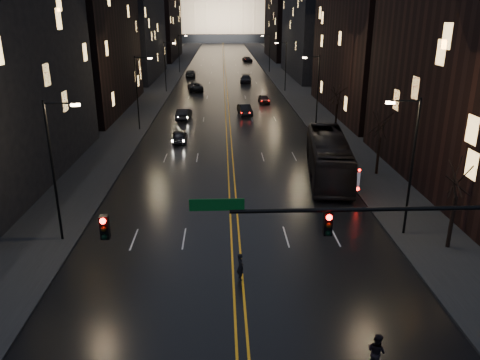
{
  "coord_description": "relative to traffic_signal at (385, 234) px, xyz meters",
  "views": [
    {
      "loc": [
        -0.74,
        -17.17,
        13.65
      ],
      "look_at": [
        0.39,
        12.04,
        3.24
      ],
      "focal_mm": 35.0,
      "sensor_mm": 36.0,
      "label": 1
    }
  ],
  "objects": [
    {
      "name": "building_right_dist",
      "position": [
        15.09,
        140.0,
        5.9
      ],
      "size": [
        12.0,
        40.0,
        22.0
      ],
      "primitive_type": "cube",
      "color": "black",
      "rests_on": "ground"
    },
    {
      "name": "oncoming_car_d",
      "position": [
        -13.78,
        92.0,
        -4.3
      ],
      "size": [
        2.49,
        5.63,
        1.61
      ],
      "primitive_type": "imported",
      "rotation": [
        0.0,
        0.0,
        3.18
      ],
      "color": "black",
      "rests_on": "ground"
    },
    {
      "name": "oncoming_car_c",
      "position": [
        -11.62,
        71.42,
        -4.32
      ],
      "size": [
        3.33,
        5.93,
        1.56
      ],
      "primitive_type": "imported",
      "rotation": [
        0.0,
        0.0,
        3.28
      ],
      "color": "black",
      "rests_on": "ground"
    },
    {
      "name": "building_right_mid",
      "position": [
        15.09,
        92.0,
        7.9
      ],
      "size": [
        12.0,
        34.0,
        26.0
      ],
      "primitive_type": "cube",
      "color": "black",
      "rests_on": "ground"
    },
    {
      "name": "streetlamp_right_far",
      "position": [
        4.91,
        70.0,
        -0.02
      ],
      "size": [
        2.13,
        0.25,
        9.0
      ],
      "color": "black",
      "rests_on": "ground"
    },
    {
      "name": "streetlamp_right_near",
      "position": [
        4.91,
        10.0,
        -0.02
      ],
      "size": [
        2.13,
        0.25,
        9.0
      ],
      "color": "black",
      "rests_on": "ground"
    },
    {
      "name": "oncoming_car_b",
      "position": [
        -11.9,
        46.31,
        -4.35
      ],
      "size": [
        2.02,
        4.71,
        1.51
      ],
      "primitive_type": "imported",
      "rotation": [
        0.0,
        0.0,
        3.05
      ],
      "color": "black",
      "rests_on": "ground"
    },
    {
      "name": "tree_right_far",
      "position": [
        7.09,
        38.0,
        -0.58
      ],
      "size": [
        2.4,
        2.4,
        6.65
      ],
      "color": "black",
      "rests_on": "ground"
    },
    {
      "name": "ground",
      "position": [
        -5.91,
        0.0,
        -5.1
      ],
      "size": [
        900.0,
        900.0,
        0.0
      ],
      "primitive_type": "plane",
      "color": "black",
      "rests_on": "ground"
    },
    {
      "name": "streetlamp_right_mid",
      "position": [
        4.91,
        40.0,
        -0.02
      ],
      "size": [
        2.13,
        0.25,
        9.0
      ],
      "color": "black",
      "rests_on": "ground"
    },
    {
      "name": "receding_car_d",
      "position": [
        1.19,
        127.82,
        -4.36
      ],
      "size": [
        3.0,
        5.6,
        1.49
      ],
      "primitive_type": "imported",
      "rotation": [
        0.0,
        0.0,
        0.1
      ],
      "color": "black",
      "rests_on": "ground"
    },
    {
      "name": "receding_car_c",
      "position": [
        -1.63,
        81.64,
        -4.3
      ],
      "size": [
        2.6,
        5.67,
        1.61
      ],
      "primitive_type": "imported",
      "rotation": [
        0.0,
        0.0,
        -0.06
      ],
      "color": "black",
      "rests_on": "ground"
    },
    {
      "name": "receding_car_a",
      "position": [
        -3.41,
        48.81,
        -4.36
      ],
      "size": [
        2.17,
        4.71,
        1.49
      ],
      "primitive_type": "imported",
      "rotation": [
        0.0,
        0.0,
        0.13
      ],
      "color": "black",
      "rests_on": "ground"
    },
    {
      "name": "traffic_signal",
      "position": [
        0.0,
        0.0,
        0.0
      ],
      "size": [
        17.29,
        0.45,
        7.0
      ],
      "color": "black",
      "rests_on": "ground"
    },
    {
      "name": "pedestrian_a",
      "position": [
        -5.77,
        5.0,
        -4.32
      ],
      "size": [
        0.55,
        0.66,
        1.56
      ],
      "primitive_type": "imported",
      "rotation": [
        0.0,
        0.0,
        1.92
      ],
      "color": "black",
      "rests_on": "ground"
    },
    {
      "name": "sidewalk_left",
      "position": [
        -19.91,
        130.0,
        -5.02
      ],
      "size": [
        8.0,
        320.0,
        0.16
      ],
      "primitive_type": "cube",
      "color": "black",
      "rests_on": "ground"
    },
    {
      "name": "building_left_mid",
      "position": [
        -26.91,
        54.0,
        8.9
      ],
      "size": [
        12.0,
        30.0,
        28.0
      ],
      "primitive_type": "cube",
      "color": "black",
      "rests_on": "ground"
    },
    {
      "name": "sidewalk_right",
      "position": [
        8.09,
        130.0,
        -5.02
      ],
      "size": [
        8.0,
        320.0,
        0.16
      ],
      "primitive_type": "cube",
      "color": "black",
      "rests_on": "ground"
    },
    {
      "name": "road",
      "position": [
        -5.91,
        130.0,
        -5.09
      ],
      "size": [
        20.0,
        320.0,
        0.02
      ],
      "primitive_type": "cube",
      "color": "black",
      "rests_on": "ground"
    },
    {
      "name": "streetlamp_left_near",
      "position": [
        -16.72,
        10.0,
        -0.02
      ],
      "size": [
        2.13,
        0.25,
        9.0
      ],
      "color": "black",
      "rests_on": "ground"
    },
    {
      "name": "building_left_dist",
      "position": [
        -26.91,
        140.0,
        6.9
      ],
      "size": [
        12.0,
        40.0,
        24.0
      ],
      "primitive_type": "cube",
      "color": "black",
      "rests_on": "ground"
    },
    {
      "name": "streetlamp_right_dist",
      "position": [
        4.91,
        100.0,
        -0.02
      ],
      "size": [
        2.13,
        0.25,
        9.0
      ],
      "color": "black",
      "rests_on": "ground"
    },
    {
      "name": "tree_right_mid",
      "position": [
        7.09,
        22.0,
        -0.58
      ],
      "size": [
        2.4,
        2.4,
        6.65
      ],
      "color": "black",
      "rests_on": "ground"
    },
    {
      "name": "streetlamp_left_mid",
      "position": [
        -16.72,
        40.0,
        -0.02
      ],
      "size": [
        2.13,
        0.25,
        9.0
      ],
      "color": "black",
      "rests_on": "ground"
    },
    {
      "name": "building_left_far",
      "position": [
        -26.91,
        92.0,
        4.9
      ],
      "size": [
        12.0,
        34.0,
        20.0
      ],
      "primitive_type": "cube",
      "color": "black",
      "rests_on": "ground"
    },
    {
      "name": "tree_right_near",
      "position": [
        7.09,
        8.0,
        -0.58
      ],
      "size": [
        2.4,
        2.4,
        6.65
      ],
      "color": "black",
      "rests_on": "ground"
    },
    {
      "name": "streetlamp_left_dist",
      "position": [
        -16.72,
        100.0,
        -0.02
      ],
      "size": [
        2.13,
        0.25,
        9.0
      ],
      "color": "black",
      "rests_on": "ground"
    },
    {
      "name": "center_line",
      "position": [
        -5.91,
        130.0,
        -5.08
      ],
      "size": [
        0.62,
        320.0,
        0.01
      ],
      "primitive_type": "cube",
      "color": "orange",
      "rests_on": "road"
    },
    {
      "name": "streetlamp_left_far",
      "position": [
        -16.72,
        70.0,
        -0.02
      ],
      "size": [
        2.13,
        0.25,
        9.0
      ],
      "color": "black",
      "rests_on": "ground"
    },
    {
      "name": "bus",
      "position": [
        2.59,
        21.72,
        -3.25
      ],
      "size": [
        4.82,
        13.58,
        3.7
      ],
      "primitive_type": "imported",
      "rotation": [
        0.0,
        0.0,
        -0.13
      ],
      "color": "black",
      "rests_on": "ground"
    },
    {
      "name": "receding_car_b",
      "position": [
        0.15,
        58.2,
        -4.43
      ],
      "size": [
        1.84,
        4.06,
        1.35
      ],
      "primitive_type": "imported",
      "rotation": [
        0.0,
        0.0,
        0.06
      ],
      "color": "black",
      "rests_on": "ground"
    },
    {
      "name": "pedestrian_b",
      "position": [
        -0.57,
        -2.0,
        -4.27
      ],
      "size": [
        0.82,
        0.92,
        1.67
      ],
      "primitive_type": "imported",
      "rotation": [
        0.0,
        0.0,
        2.17
      ],
      "color": "black",
      "rests_on": "ground"
    },
    {
      "name": "oncoming_car_a",
      "position": [
        -11.48,
        34.11,
        -4.41
      ],
      "size": [
        1.89,
        4.19,
        1.4
      ],
      "primitive_type": "imported",
      "rotation": [
        0.0,
        0.0,
        3.2
      ],
      "color": "black",
      "rests_on": "ground"
    },
    {
      "name": "capitol",
      "position": [
        -5.91,
        250.0,
        12.05
      ],
      "size": [
        90.0,
        50.0,
        58.5
      ],
      "color": "black",
      "rests_on": "ground"
    }
  ]
}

